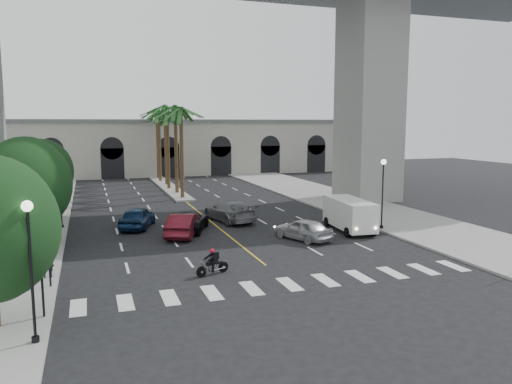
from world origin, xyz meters
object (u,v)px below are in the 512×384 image
at_px(lamp_post_left_far, 60,187).
at_px(lamp_post_right, 383,188).
at_px(lamp_post_left_near, 30,260).
at_px(motorcycle_rider, 213,263).
at_px(pedestrian_a, 48,261).
at_px(pedestrian_b, 13,252).
at_px(car_d, 229,211).
at_px(car_a, 303,229).
at_px(car_e, 137,217).
at_px(car_b, 184,225).
at_px(traffic_signal_near, 41,261).
at_px(car_c, 189,221).
at_px(traffic_signal_far, 48,239).
at_px(cargo_van, 350,214).

xyz_separation_m(lamp_post_left_far, lamp_post_right, (22.80, -8.00, 0.00)).
distance_m(lamp_post_left_near, motorcycle_rider, 10.65).
distance_m(pedestrian_a, pedestrian_b, 2.83).
xyz_separation_m(car_d, pedestrian_a, (-13.00, -11.90, 0.16)).
bearing_deg(lamp_post_left_far, lamp_post_left_near, -90.00).
bearing_deg(pedestrian_b, car_a, 22.09).
xyz_separation_m(lamp_post_left_far, car_e, (5.49, -1.30, -2.38)).
relative_size(car_b, car_d, 0.85).
bearing_deg(pedestrian_a, traffic_signal_near, -93.98).
bearing_deg(car_b, lamp_post_left_near, 84.06).
relative_size(lamp_post_right, motorcycle_rider, 2.83).
relative_size(lamp_post_left_far, pedestrian_a, 3.07).
height_order(lamp_post_right, car_b, lamp_post_right).
xyz_separation_m(pedestrian_a, pedestrian_b, (-1.87, 2.12, 0.06)).
bearing_deg(car_a, car_c, -61.22).
bearing_deg(lamp_post_left_near, lamp_post_left_far, 90.00).
distance_m(car_c, car_e, 4.19).
height_order(car_e, pedestrian_a, pedestrian_a).
bearing_deg(traffic_signal_near, car_a, 31.11).
xyz_separation_m(lamp_post_right, car_e, (-17.31, 6.70, -2.38)).
distance_m(traffic_signal_far, cargo_van, 21.50).
bearing_deg(traffic_signal_near, car_c, 59.17).
relative_size(car_a, car_d, 0.74).
height_order(car_c, pedestrian_a, pedestrian_a).
xyz_separation_m(car_d, car_e, (-7.41, -0.29, -0.02)).
relative_size(motorcycle_rider, pedestrian_b, 1.01).
height_order(lamp_post_right, car_d, lamp_post_right).
distance_m(car_c, car_d, 4.60).
distance_m(lamp_post_left_far, car_c, 10.02).
xyz_separation_m(lamp_post_left_near, cargo_van, (20.38, 13.54, -1.90)).
height_order(car_a, car_b, car_b).
bearing_deg(lamp_post_right, traffic_signal_far, -164.02).
height_order(car_b, car_e, car_e).
relative_size(traffic_signal_far, pedestrian_a, 2.09).
height_order(lamp_post_left_near, pedestrian_a, lamp_post_left_near).
bearing_deg(car_a, lamp_post_left_near, 14.10).
height_order(lamp_post_right, car_a, lamp_post_right).
height_order(car_d, cargo_van, cargo_van).
xyz_separation_m(traffic_signal_near, car_c, (8.95, 14.99, -1.79)).
distance_m(motorcycle_rider, car_d, 14.47).
distance_m(lamp_post_left_far, lamp_post_right, 24.16).
xyz_separation_m(lamp_post_left_near, motorcycle_rider, (8.18, 6.31, -2.57)).
xyz_separation_m(motorcycle_rider, pedestrian_a, (-8.28, 1.78, 0.37)).
bearing_deg(car_c, cargo_van, -176.32).
bearing_deg(traffic_signal_near, lamp_post_left_near, -92.29).
bearing_deg(car_d, motorcycle_rider, 59.52).
height_order(car_e, pedestrian_b, pedestrian_b).
relative_size(traffic_signal_near, car_e, 0.74).
bearing_deg(traffic_signal_far, car_b, 48.44).
relative_size(traffic_signal_near, car_c, 0.71).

